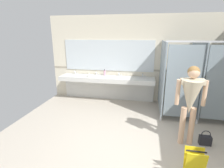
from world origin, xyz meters
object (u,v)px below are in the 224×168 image
Objects in this scene: soap_dispenser at (105,73)px; person_standing at (191,97)px; wet_floor_sign at (194,166)px; handbag at (205,140)px; paper_cup at (89,76)px.

person_standing is at bearing -44.13° from soap_dispenser.
wet_floor_sign is at bearing -56.31° from soap_dispenser.
soap_dispenser is (-2.21, 2.15, -0.08)m from person_standing.
handbag is 1.17m from wet_floor_sign.
paper_cup is 3.88m from wet_floor_sign.
person_standing is 7.95× the size of soap_dispenser.
soap_dispenser is (-2.60, 2.13, 0.82)m from handbag.
paper_cup is at bearing 149.35° from handbag.
paper_cup is (-0.44, -0.32, -0.04)m from soap_dispenser.
person_standing reaches higher than wet_floor_sign.
person_standing is 5.07× the size of handbag.
person_standing is 2.88× the size of wet_floor_sign.
wet_floor_sign is at bearing -114.56° from handbag.
soap_dispenser reaches higher than wet_floor_sign.
person_standing is at bearing 84.87° from wet_floor_sign.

